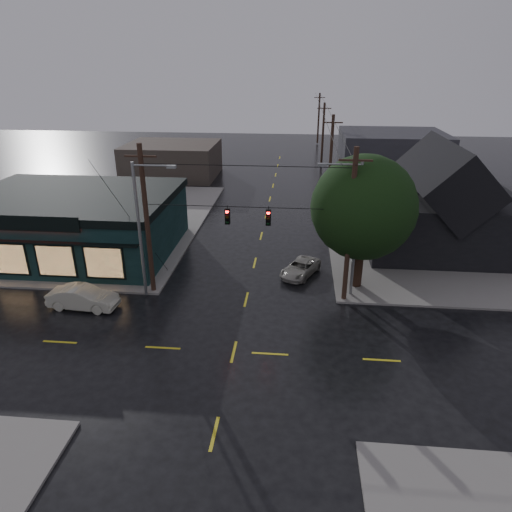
# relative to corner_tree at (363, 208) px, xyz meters

# --- Properties ---
(ground_plane) EXTENTS (160.00, 160.00, 0.00)m
(ground_plane) POSITION_rel_corner_tree_xyz_m (-7.52, -8.57, -5.83)
(ground_plane) COLOR black
(sidewalk_nw) EXTENTS (28.00, 28.00, 0.15)m
(sidewalk_nw) POSITION_rel_corner_tree_xyz_m (-27.52, 11.43, -5.75)
(sidewalk_nw) COLOR gray
(sidewalk_nw) RESTS_ON ground
(sidewalk_ne) EXTENTS (28.00, 28.00, 0.15)m
(sidewalk_ne) POSITION_rel_corner_tree_xyz_m (12.48, 11.43, -5.75)
(sidewalk_ne) COLOR gray
(sidewalk_ne) RESTS_ON ground
(pizza_shop) EXTENTS (16.30, 12.34, 4.90)m
(pizza_shop) POSITION_rel_corner_tree_xyz_m (-22.52, 4.37, -3.27)
(pizza_shop) COLOR black
(pizza_shop) RESTS_ON ground
(ne_building) EXTENTS (12.60, 11.60, 8.75)m
(ne_building) POSITION_rel_corner_tree_xyz_m (7.48, 8.43, -1.36)
(ne_building) COLOR black
(ne_building) RESTS_ON ground
(corner_tree) EXTENTS (6.97, 6.97, 9.19)m
(corner_tree) POSITION_rel_corner_tree_xyz_m (0.00, 0.00, 0.00)
(corner_tree) COLOR black
(corner_tree) RESTS_ON ground
(utility_pole_nw) EXTENTS (2.00, 0.32, 10.15)m
(utility_pole_nw) POSITION_rel_corner_tree_xyz_m (-14.02, -2.07, -5.83)
(utility_pole_nw) COLOR black
(utility_pole_nw) RESTS_ON ground
(utility_pole_ne) EXTENTS (2.00, 0.32, 10.15)m
(utility_pole_ne) POSITION_rel_corner_tree_xyz_m (-1.02, -2.07, -5.83)
(utility_pole_ne) COLOR black
(utility_pole_ne) RESTS_ON ground
(utility_pole_far_a) EXTENTS (2.00, 0.32, 9.65)m
(utility_pole_far_a) POSITION_rel_corner_tree_xyz_m (-1.02, 19.43, -5.83)
(utility_pole_far_a) COLOR black
(utility_pole_far_a) RESTS_ON ground
(utility_pole_far_b) EXTENTS (2.00, 0.32, 9.15)m
(utility_pole_far_b) POSITION_rel_corner_tree_xyz_m (-1.02, 39.43, -5.83)
(utility_pole_far_b) COLOR black
(utility_pole_far_b) RESTS_ON ground
(utility_pole_far_c) EXTENTS (2.00, 0.32, 9.15)m
(utility_pole_far_c) POSITION_rel_corner_tree_xyz_m (-1.02, 59.43, -5.83)
(utility_pole_far_c) COLOR black
(utility_pole_far_c) RESTS_ON ground
(span_signal_assembly) EXTENTS (13.00, 0.48, 1.23)m
(span_signal_assembly) POSITION_rel_corner_tree_xyz_m (-7.43, -2.07, -0.13)
(span_signal_assembly) COLOR black
(span_signal_assembly) RESTS_ON ground
(streetlight_nw) EXTENTS (5.40, 0.30, 9.15)m
(streetlight_nw) POSITION_rel_corner_tree_xyz_m (-14.32, -2.77, -5.83)
(streetlight_nw) COLOR gray
(streetlight_nw) RESTS_ON ground
(streetlight_ne) EXTENTS (5.40, 0.30, 9.15)m
(streetlight_ne) POSITION_rel_corner_tree_xyz_m (-0.52, -1.37, -5.83)
(streetlight_ne) COLOR gray
(streetlight_ne) RESTS_ON ground
(bg_building_west) EXTENTS (12.00, 10.00, 4.40)m
(bg_building_west) POSITION_rel_corner_tree_xyz_m (-21.52, 31.43, -3.63)
(bg_building_west) COLOR #40332E
(bg_building_west) RESTS_ON ground
(bg_building_east) EXTENTS (14.00, 12.00, 5.60)m
(bg_building_east) POSITION_rel_corner_tree_xyz_m (8.48, 36.43, -3.03)
(bg_building_east) COLOR #2C2B31
(bg_building_east) RESTS_ON ground
(sedan_cream) EXTENTS (4.56, 1.85, 1.47)m
(sedan_cream) POSITION_rel_corner_tree_xyz_m (-17.84, -4.67, -5.09)
(sedan_cream) COLOR #BABAA3
(sedan_cream) RESTS_ON ground
(suv_silver) EXTENTS (3.37, 4.42, 1.12)m
(suv_silver) POSITION_rel_corner_tree_xyz_m (-3.94, 1.57, -5.27)
(suv_silver) COLOR #A09C93
(suv_silver) RESTS_ON ground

